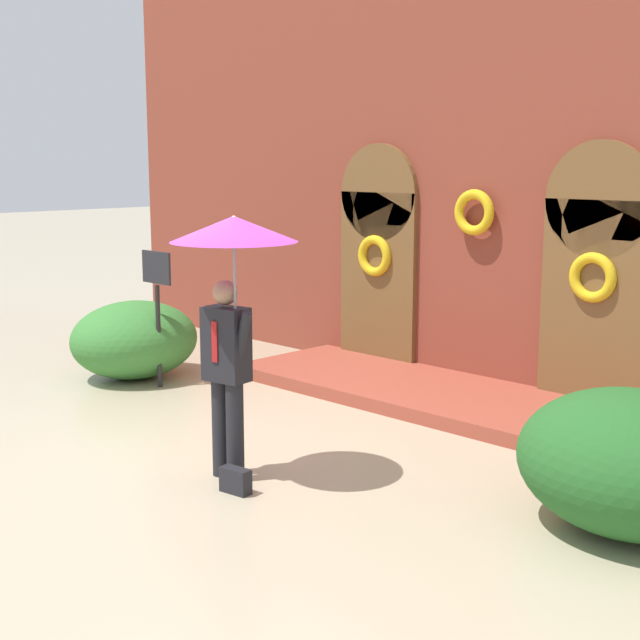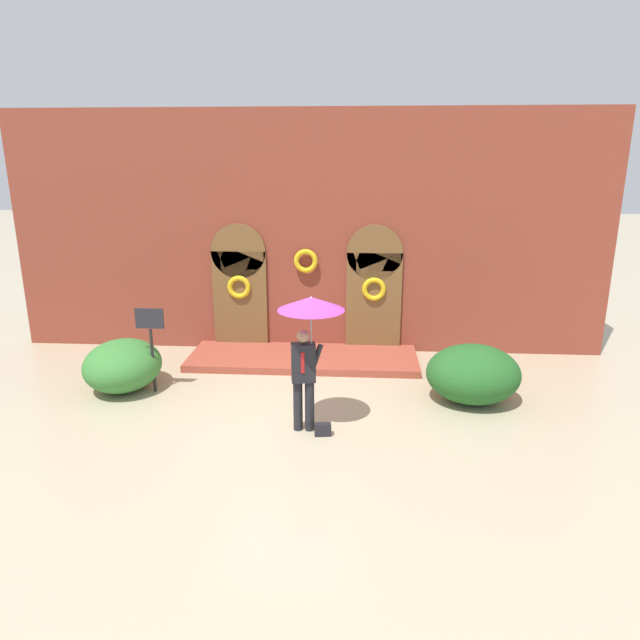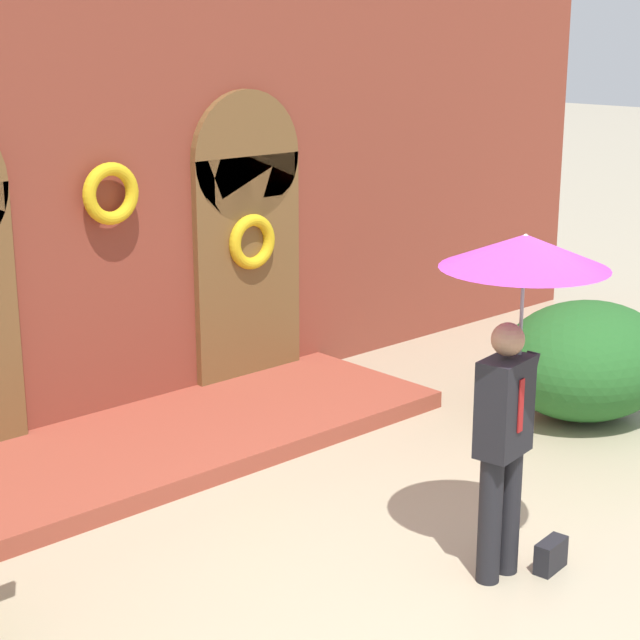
# 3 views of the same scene
# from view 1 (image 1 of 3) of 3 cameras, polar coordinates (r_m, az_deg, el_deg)

# --- Properties ---
(ground_plane) EXTENTS (80.00, 80.00, 0.00)m
(ground_plane) POSITION_cam_1_polar(r_m,az_deg,el_deg) (8.66, -5.59, -8.90)
(ground_plane) COLOR tan
(building_facade) EXTENTS (14.00, 2.30, 5.60)m
(building_facade) POSITION_cam_1_polar(r_m,az_deg,el_deg) (11.28, 10.83, 9.27)
(building_facade) COLOR brown
(building_facade) RESTS_ON ground
(person_with_umbrella) EXTENTS (1.10, 1.10, 2.36)m
(person_with_umbrella) POSITION_cam_1_polar(r_m,az_deg,el_deg) (7.69, -5.65, 3.33)
(person_with_umbrella) COLOR black
(person_with_umbrella) RESTS_ON ground
(handbag) EXTENTS (0.29, 0.16, 0.22)m
(handbag) POSITION_cam_1_polar(r_m,az_deg,el_deg) (7.81, -5.43, -10.19)
(handbag) COLOR black
(handbag) RESTS_ON ground
(sign_post) EXTENTS (0.56, 0.06, 1.72)m
(sign_post) POSITION_cam_1_polar(r_m,az_deg,el_deg) (11.23, -10.38, 1.52)
(sign_post) COLOR black
(sign_post) RESTS_ON ground
(shrub_left) EXTENTS (1.51, 1.70, 1.01)m
(shrub_left) POSITION_cam_1_polar(r_m,az_deg,el_deg) (11.93, -11.79, -1.23)
(shrub_left) COLOR #387A33
(shrub_left) RESTS_ON ground
(shrub_right) EXTENTS (1.78, 1.53, 1.12)m
(shrub_right) POSITION_cam_1_polar(r_m,az_deg,el_deg) (7.26, 19.26, -8.60)
(shrub_right) COLOR #235B23
(shrub_right) RESTS_ON ground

